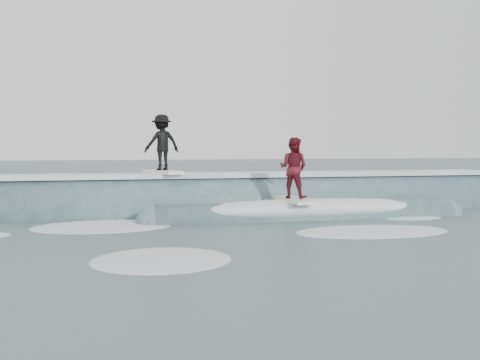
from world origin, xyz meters
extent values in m
plane|color=#395054|center=(0.00, 0.00, 0.00)|extent=(160.00, 160.00, 0.00)
cylinder|color=#39555F|center=(0.00, 4.26, 0.00)|extent=(18.26, 2.28, 2.28)
sphere|color=#39555F|center=(9.13, 4.26, 0.00)|extent=(2.28, 2.28, 2.28)
cylinder|color=#39555F|center=(1.80, 2.06, 0.00)|extent=(9.00, 1.05, 1.05)
sphere|color=#39555F|center=(-2.70, 2.06, 0.00)|extent=(1.05, 1.05, 1.05)
sphere|color=#39555F|center=(6.30, 2.06, 0.00)|extent=(1.05, 1.05, 1.05)
cube|color=white|center=(0.00, 4.26, 1.21)|extent=(18.00, 1.30, 0.14)
ellipsoid|color=white|center=(1.80, 2.06, 0.30)|extent=(7.60, 1.30, 0.60)
cube|color=white|center=(-2.29, 4.26, 1.33)|extent=(1.22, 2.07, 0.10)
imported|color=black|center=(-2.29, 4.26, 2.26)|extent=(1.28, 0.97, 1.75)
cube|color=white|center=(1.31, 2.06, 0.57)|extent=(0.67, 2.03, 0.10)
imported|color=#520F18|center=(1.31, 2.06, 1.51)|extent=(1.09, 1.06, 1.77)
ellipsoid|color=white|center=(4.88, 1.82, 0.00)|extent=(2.08, 1.42, 0.10)
ellipsoid|color=white|center=(-2.89, -2.73, 0.00)|extent=(2.96, 2.02, 0.10)
ellipsoid|color=white|center=(2.52, -0.52, 0.00)|extent=(3.47, 2.37, 0.10)
ellipsoid|color=white|center=(-4.07, 1.88, 0.00)|extent=(2.93, 2.00, 0.10)
cylinder|color=#39555F|center=(6.73, 18.00, 0.00)|extent=(22.00, 0.80, 0.80)
cylinder|color=#39555F|center=(-1.80, 22.00, 0.00)|extent=(22.00, 0.60, 0.60)
camera|label=1|loc=(-3.67, -12.66, 2.10)|focal=40.00mm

